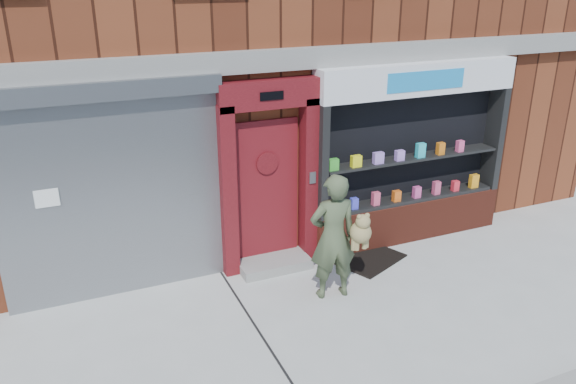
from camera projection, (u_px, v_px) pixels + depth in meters
ground at (373, 314)px, 7.56m from camera, size 80.00×80.00×0.00m
shutter_bay at (110, 180)px, 7.47m from camera, size 3.10×0.30×3.04m
red_door_bay at (269, 177)px, 8.34m from camera, size 1.52×0.58×2.90m
pharmacy_bay at (411, 162)px, 9.25m from camera, size 3.50×0.41×3.00m
woman at (335, 236)px, 7.69m from camera, size 0.88×0.52×1.83m
doormat at (371, 259)px, 8.97m from camera, size 1.23×1.07×0.03m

